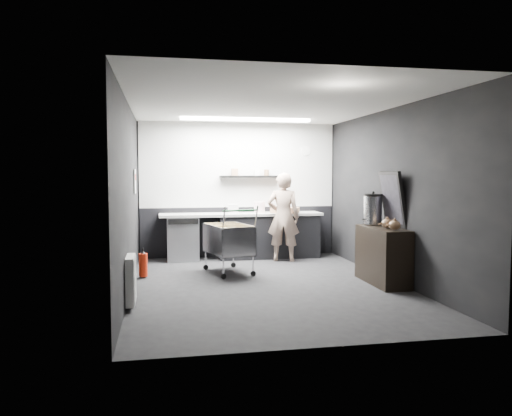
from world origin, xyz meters
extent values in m
plane|color=black|center=(0.00, 0.00, 0.00)|extent=(5.50, 5.50, 0.00)
plane|color=silver|center=(0.00, 0.00, 2.70)|extent=(5.50, 5.50, 0.00)
plane|color=black|center=(0.00, 2.75, 1.35)|extent=(5.50, 0.00, 5.50)
plane|color=black|center=(0.00, -2.75, 1.35)|extent=(5.50, 0.00, 5.50)
plane|color=black|center=(-2.00, 0.00, 1.35)|extent=(0.00, 5.50, 5.50)
plane|color=black|center=(2.00, 0.00, 1.35)|extent=(0.00, 5.50, 5.50)
cube|color=silver|center=(0.00, 2.73, 1.85)|extent=(3.95, 0.02, 1.70)
cube|color=black|center=(0.00, 2.73, 0.50)|extent=(3.95, 0.02, 1.00)
cube|color=black|center=(0.20, 2.62, 1.62)|extent=(1.20, 0.22, 0.04)
cylinder|color=white|center=(1.40, 2.72, 2.15)|extent=(0.20, 0.03, 0.20)
cube|color=white|center=(-1.98, 1.30, 1.55)|extent=(0.02, 0.30, 0.40)
cube|color=red|center=(-1.98, 1.30, 1.62)|extent=(0.02, 0.22, 0.10)
cube|color=white|center=(-1.94, -0.90, 0.35)|extent=(0.10, 0.50, 0.60)
cube|color=white|center=(0.00, 1.85, 2.67)|extent=(2.40, 0.20, 0.04)
cube|color=black|center=(0.55, 2.42, 0.42)|extent=(2.00, 0.56, 0.85)
cube|color=beige|center=(0.00, 2.42, 0.88)|extent=(3.20, 0.60, 0.05)
cube|color=#9EA0A5|center=(-1.15, 2.42, 0.42)|extent=(0.60, 0.58, 0.85)
cube|color=black|center=(-1.15, 2.12, 0.78)|extent=(0.56, 0.02, 0.10)
imported|color=beige|center=(0.74, 1.97, 0.85)|extent=(0.71, 0.57, 1.70)
cube|color=silver|center=(-0.44, 1.02, 0.34)|extent=(0.82, 1.05, 0.02)
cube|color=silver|center=(-0.73, 1.02, 0.58)|extent=(0.25, 0.91, 0.49)
cube|color=silver|center=(-0.15, 1.02, 0.58)|extent=(0.25, 0.91, 0.49)
cube|color=silver|center=(-0.44, 0.56, 0.58)|extent=(0.59, 0.17, 0.49)
cube|color=silver|center=(-0.44, 1.47, 0.58)|extent=(0.59, 0.17, 0.49)
cylinder|color=silver|center=(-0.70, 0.59, 0.19)|extent=(0.02, 0.02, 0.33)
cylinder|color=silver|center=(-0.18, 0.59, 0.19)|extent=(0.02, 0.02, 0.33)
cylinder|color=silver|center=(-0.70, 1.44, 0.19)|extent=(0.02, 0.02, 0.33)
cylinder|color=silver|center=(-0.18, 1.44, 0.19)|extent=(0.02, 0.02, 0.33)
cylinder|color=#23823D|center=(-0.44, 0.50, 1.10)|extent=(0.59, 0.18, 0.03)
cube|color=olive|center=(-0.57, 1.13, 0.56)|extent=(0.34, 0.38, 0.42)
cube|color=olive|center=(-0.29, 0.89, 0.54)|extent=(0.31, 0.36, 0.37)
cylinder|color=black|center=(-0.70, 0.59, 0.04)|extent=(0.09, 0.05, 0.09)
cylinder|color=black|center=(-0.70, 1.44, 0.04)|extent=(0.09, 0.05, 0.09)
cylinder|color=black|center=(-0.18, 0.59, 0.04)|extent=(0.09, 0.05, 0.09)
cylinder|color=black|center=(-0.18, 1.44, 0.04)|extent=(0.09, 0.05, 0.09)
cube|color=black|center=(1.76, -0.22, 0.43)|extent=(0.43, 1.15, 0.86)
cylinder|color=silver|center=(1.76, 0.16, 1.10)|extent=(0.29, 0.29, 0.44)
cylinder|color=black|center=(1.76, 0.16, 1.34)|extent=(0.29, 0.29, 0.04)
sphere|color=black|center=(1.76, 0.16, 1.38)|extent=(0.05, 0.05, 0.05)
ellipsoid|color=brown|center=(1.76, -0.36, 0.94)|extent=(0.17, 0.17, 0.14)
ellipsoid|color=brown|center=(1.76, -0.60, 0.94)|extent=(0.17, 0.17, 0.14)
cube|color=black|center=(1.94, -0.17, 1.29)|extent=(0.20, 0.67, 0.86)
cube|color=black|center=(1.92, -0.17, 1.29)|extent=(0.14, 0.57, 0.74)
cylinder|color=red|center=(-1.85, 0.88, 0.21)|extent=(0.14, 0.14, 0.37)
cone|color=black|center=(-1.85, 0.88, 0.42)|extent=(0.09, 0.09, 0.06)
cylinder|color=black|center=(-1.85, 0.88, 0.46)|extent=(0.03, 0.03, 0.06)
cube|color=#9C7353|center=(0.88, 2.37, 0.95)|extent=(0.65, 0.58, 0.11)
cylinder|color=silver|center=(0.37, 2.42, 1.01)|extent=(0.22, 0.22, 0.22)
cube|color=white|center=(-0.17, 2.37, 0.99)|extent=(0.23, 0.19, 0.18)
camera|label=1|loc=(-1.54, -7.27, 1.69)|focal=35.00mm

